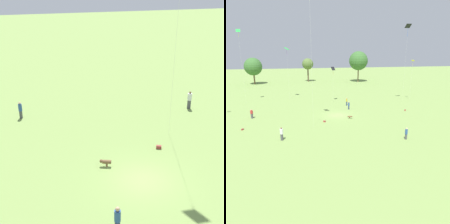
% 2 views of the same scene
% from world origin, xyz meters
% --- Properties ---
extents(ground_plane, '(240.00, 240.00, 0.00)m').
position_xyz_m(ground_plane, '(0.00, 0.00, 0.00)').
color(ground_plane, '#7A994C').
extents(tree_0, '(6.41, 6.41, 9.68)m').
position_xyz_m(tree_0, '(-22.25, 46.10, 6.46)').
color(tree_0, brown).
rests_on(tree_0, ground_plane).
extents(tree_1, '(4.42, 4.42, 9.22)m').
position_xyz_m(tree_1, '(-2.13, 49.70, 6.94)').
color(tree_1, brown).
rests_on(tree_1, ground_plane).
extents(tree_2, '(7.34, 7.34, 11.94)m').
position_xyz_m(tree_2, '(17.44, 44.94, 8.25)').
color(tree_2, brown).
rests_on(tree_2, ground_plane).
extents(person_0, '(0.36, 0.36, 1.77)m').
position_xyz_m(person_0, '(3.67, 7.38, 0.90)').
color(person_0, '#333D5B').
rests_on(person_0, ground_plane).
extents(person_1, '(0.49, 0.49, 1.72)m').
position_xyz_m(person_1, '(7.22, -13.53, 0.86)').
color(person_1, '#4C4C51').
rests_on(person_1, ground_plane).
extents(person_2, '(0.58, 0.58, 1.91)m').
position_xyz_m(person_2, '(-9.94, -10.43, 0.95)').
color(person_2, '#4C4C51').
rests_on(person_2, ground_plane).
extents(person_3, '(0.60, 0.60, 1.73)m').
position_xyz_m(person_3, '(-15.84, 1.27, 0.84)').
color(person_3, '#4C4C51').
rests_on(person_3, ground_plane).
extents(person_4, '(0.49, 0.49, 1.69)m').
position_xyz_m(person_4, '(3.28, 3.94, 0.85)').
color(person_4, '#333D5B').
rests_on(person_4, ground_plane).
extents(kite_1, '(0.89, 0.89, 9.96)m').
position_xyz_m(kite_1, '(20.38, 9.28, 9.21)').
color(kite_1, yellow).
rests_on(kite_1, ground_plane).
extents(kite_2, '(1.12, 0.98, 8.43)m').
position_xyz_m(kite_2, '(1.29, 11.50, 7.80)').
color(kite_2, black).
rests_on(kite_2, ground_plane).
extents(kite_4, '(1.28, 1.01, 17.77)m').
position_xyz_m(kite_4, '(17.51, 7.60, 16.77)').
color(kite_4, black).
rests_on(kite_4, ground_plane).
extents(kite_5, '(1.47, 1.52, 12.85)m').
position_xyz_m(kite_5, '(-9.22, 17.11, 12.22)').
color(kite_5, green).
rests_on(kite_5, ground_plane).
extents(kite_6, '(1.03, 0.86, 16.65)m').
position_xyz_m(kite_6, '(-19.25, 14.10, 15.46)').
color(kite_6, green).
rests_on(kite_6, ground_plane).
extents(dog_0, '(0.86, 0.55, 0.56)m').
position_xyz_m(dog_0, '(1.92, -2.49, 0.38)').
color(dog_0, brown).
rests_on(dog_0, ground_plane).
extents(picnic_bag_0, '(0.38, 0.46, 0.22)m').
position_xyz_m(picnic_bag_0, '(-16.25, -5.01, 0.11)').
color(picnic_bag_0, '#933833').
rests_on(picnic_bag_0, ground_plane).
extents(picnic_bag_1, '(0.47, 0.40, 0.26)m').
position_xyz_m(picnic_bag_1, '(-2.99, -3.62, 0.13)').
color(picnic_bag_1, '#933833').
rests_on(picnic_bag_1, ground_plane).
extents(picnic_bag_2, '(0.32, 0.28, 0.29)m').
position_xyz_m(picnic_bag_2, '(14.57, 0.51, 0.14)').
color(picnic_bag_2, '#933833').
rests_on(picnic_bag_2, ground_plane).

